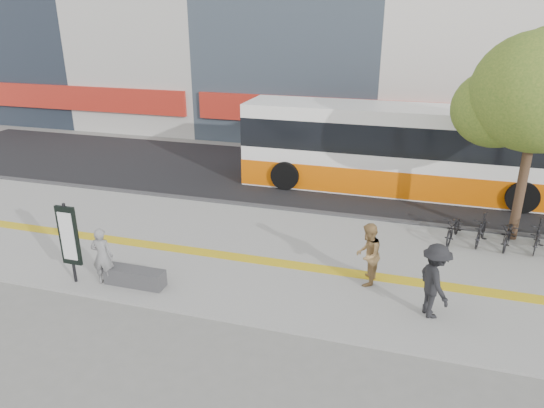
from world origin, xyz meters
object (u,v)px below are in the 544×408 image
(pedestrian_dark, at_px, (435,281))
(street_tree, at_px, (537,95))
(bench, at_px, (135,277))
(pedestrian_tan, at_px, (368,254))
(bus, at_px, (401,151))
(signboard, at_px, (69,237))
(seated_woman, at_px, (102,256))

(pedestrian_dark, bearing_deg, street_tree, -49.21)
(bench, xyz_separation_m, pedestrian_tan, (5.73, 1.79, 0.61))
(street_tree, distance_m, bus, 5.97)
(bench, xyz_separation_m, street_tree, (9.78, 6.02, 4.21))
(bench, height_order, pedestrian_dark, pedestrian_dark)
(pedestrian_tan, bearing_deg, signboard, -70.19)
(bus, bearing_deg, bench, -122.06)
(bus, relative_size, seated_woman, 7.96)
(seated_woman, relative_size, pedestrian_dark, 0.86)
(bus, relative_size, pedestrian_tan, 7.42)
(bench, distance_m, seated_woman, 0.98)
(seated_woman, bearing_deg, signboard, 1.08)
(street_tree, bearing_deg, seated_woman, -149.79)
(pedestrian_tan, bearing_deg, pedestrian_dark, 61.10)
(seated_woman, bearing_deg, pedestrian_tan, -174.14)
(bus, distance_m, seated_woman, 12.03)
(bench, distance_m, pedestrian_dark, 7.41)
(street_tree, bearing_deg, pedestrian_dark, -114.85)
(signboard, relative_size, seated_woman, 1.41)
(bus, distance_m, pedestrian_dark, 9.05)
(seated_woman, bearing_deg, street_tree, -160.43)
(bench, height_order, seated_woman, seated_woman)
(pedestrian_tan, distance_m, pedestrian_dark, 1.92)
(signboard, height_order, pedestrian_tan, signboard)
(bus, relative_size, pedestrian_dark, 6.85)
(bench, distance_m, signboard, 1.94)
(pedestrian_dark, bearing_deg, pedestrian_tan, 32.92)
(bench, bearing_deg, signboard, -169.19)
(bench, bearing_deg, pedestrian_tan, 17.40)
(bus, xyz_separation_m, pedestrian_tan, (-0.35, -7.91, -0.70))
(seated_woman, bearing_deg, bench, 179.25)
(pedestrian_dark, bearing_deg, signboard, 72.40)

